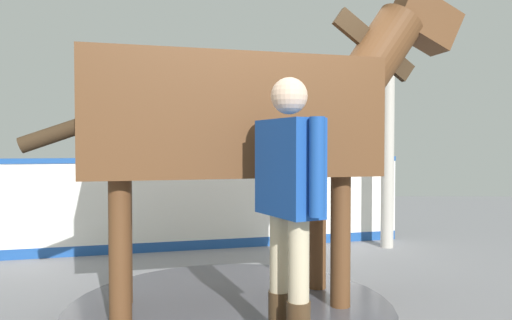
{
  "coord_description": "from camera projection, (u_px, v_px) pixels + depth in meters",
  "views": [
    {
      "loc": [
        0.22,
        -4.0,
        1.3
      ],
      "look_at": [
        0.17,
        -0.64,
        1.19
      ],
      "focal_mm": 32.94,
      "sensor_mm": 36.0,
      "label": 1
    }
  ],
  "objects": [
    {
      "name": "roof_post_near",
      "position": [
        388.0,
        138.0,
        5.94
      ],
      "size": [
        0.16,
        0.16,
        2.8
      ],
      "primitive_type": "cylinder",
      "color": "#B7B2A8",
      "rests_on": "ground"
    },
    {
      "name": "ground_plane",
      "position": [
        237.0,
        297.0,
        4.05
      ],
      "size": [
        16.0,
        16.0,
        0.02
      ],
      "primitive_type": "cube",
      "color": "gray"
    },
    {
      "name": "horse",
      "position": [
        246.0,
        117.0,
        3.8
      ],
      "size": [
        3.57,
        1.47,
        2.68
      ],
      "rotation": [
        0.0,
        0.0,
        0.26
      ],
      "color": "brown",
      "rests_on": "ground"
    },
    {
      "name": "barrier_wall",
      "position": [
        198.0,
        207.0,
        5.84
      ],
      "size": [
        5.28,
        1.5,
        1.15
      ],
      "color": "white",
      "rests_on": "ground"
    },
    {
      "name": "handler",
      "position": [
        289.0,
        193.0,
        2.95
      ],
      "size": [
        0.44,
        0.61,
        1.72
      ],
      "rotation": [
        0.0,
        0.0,
        3.65
      ],
      "color": "#47331E",
      "rests_on": "ground"
    },
    {
      "name": "wet_patch",
      "position": [
        230.0,
        304.0,
        3.82
      ],
      "size": [
        2.63,
        2.63,
        0.0
      ],
      "primitive_type": "cylinder",
      "color": "#4C4C54",
      "rests_on": "ground"
    }
  ]
}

